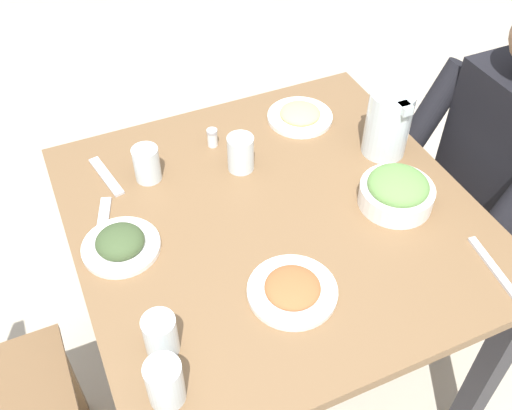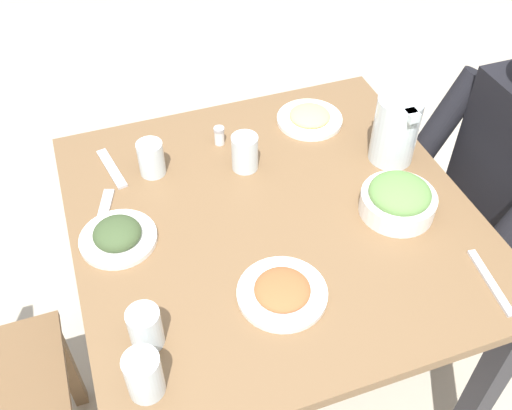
{
  "view_description": "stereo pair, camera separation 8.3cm",
  "coord_description": "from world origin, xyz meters",
  "px_view_note": "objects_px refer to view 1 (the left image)",
  "views": [
    {
      "loc": [
        -0.91,
        0.46,
        1.81
      ],
      "look_at": [
        0.05,
        0.03,
        0.75
      ],
      "focal_mm": 41.05,
      "sensor_mm": 36.0,
      "label": 1
    },
    {
      "loc": [
        -0.94,
        0.38,
        1.81
      ],
      "look_at": [
        0.05,
        0.03,
        0.75
      ],
      "focal_mm": 41.05,
      "sensor_mm": 36.0,
      "label": 2
    }
  ],
  "objects_px": {
    "dining_table": "(274,244)",
    "salad_bowl": "(397,191)",
    "water_pitcher": "(388,123)",
    "plate_fries": "(300,115)",
    "water_glass_far_left": "(147,164)",
    "plate_rice_curry": "(292,289)",
    "plate_dolmas": "(120,244)",
    "salt_shaker": "(212,137)",
    "water_glass_far_right": "(165,382)",
    "water_glass_near_left": "(161,335)",
    "diner_near": "(474,175)",
    "water_glass_center": "(241,153)"
  },
  "relations": [
    {
      "from": "dining_table",
      "to": "salad_bowl",
      "type": "xyz_separation_m",
      "value": [
        -0.09,
        -0.29,
        0.16
      ]
    },
    {
      "from": "water_pitcher",
      "to": "plate_fries",
      "type": "xyz_separation_m",
      "value": [
        0.22,
        0.15,
        -0.08
      ]
    },
    {
      "from": "salad_bowl",
      "to": "water_glass_far_left",
      "type": "relative_size",
      "value": 1.92
    },
    {
      "from": "water_glass_far_left",
      "to": "plate_rice_curry",
      "type": "bearing_deg",
      "value": -160.0
    },
    {
      "from": "plate_dolmas",
      "to": "salt_shaker",
      "type": "distance_m",
      "value": 0.43
    },
    {
      "from": "plate_fries",
      "to": "water_glass_far_left",
      "type": "bearing_deg",
      "value": 97.97
    },
    {
      "from": "water_glass_far_right",
      "to": "water_glass_near_left",
      "type": "distance_m",
      "value": 0.11
    },
    {
      "from": "water_glass_far_left",
      "to": "salt_shaker",
      "type": "xyz_separation_m",
      "value": [
        0.06,
        -0.2,
        -0.02
      ]
    },
    {
      "from": "salad_bowl",
      "to": "water_glass_far_left",
      "type": "bearing_deg",
      "value": 57.48
    },
    {
      "from": "plate_rice_curry",
      "to": "salad_bowl",
      "type": "bearing_deg",
      "value": -67.94
    },
    {
      "from": "dining_table",
      "to": "diner_near",
      "type": "relative_size",
      "value": 0.84
    },
    {
      "from": "plate_fries",
      "to": "water_glass_center",
      "type": "bearing_deg",
      "value": 117.9
    },
    {
      "from": "plate_rice_curry",
      "to": "salt_shaker",
      "type": "bearing_deg",
      "value": -2.52
    },
    {
      "from": "plate_rice_curry",
      "to": "plate_dolmas",
      "type": "distance_m",
      "value": 0.42
    },
    {
      "from": "water_glass_near_left",
      "to": "plate_dolmas",
      "type": "bearing_deg",
      "value": 1.74
    },
    {
      "from": "water_pitcher",
      "to": "salt_shaker",
      "type": "relative_size",
      "value": 3.52
    },
    {
      "from": "salad_bowl",
      "to": "plate_dolmas",
      "type": "relative_size",
      "value": 1.01
    },
    {
      "from": "water_pitcher",
      "to": "water_glass_far_right",
      "type": "height_order",
      "value": "water_pitcher"
    },
    {
      "from": "water_pitcher",
      "to": "water_glass_far_right",
      "type": "bearing_deg",
      "value": 120.56
    },
    {
      "from": "dining_table",
      "to": "water_glass_far_left",
      "type": "relative_size",
      "value": 10.12
    },
    {
      "from": "diner_near",
      "to": "water_glass_center",
      "type": "relative_size",
      "value": 11.49
    },
    {
      "from": "water_glass_far_right",
      "to": "water_glass_far_left",
      "type": "xyz_separation_m",
      "value": [
        0.61,
        -0.15,
        -0.0
      ]
    },
    {
      "from": "plate_rice_curry",
      "to": "water_glass_far_right",
      "type": "height_order",
      "value": "water_glass_far_right"
    },
    {
      "from": "plate_dolmas",
      "to": "water_glass_far_right",
      "type": "xyz_separation_m",
      "value": [
        -0.4,
        0.01,
        0.03
      ]
    },
    {
      "from": "water_pitcher",
      "to": "plate_dolmas",
      "type": "distance_m",
      "value": 0.77
    },
    {
      "from": "salt_shaker",
      "to": "plate_dolmas",
      "type": "bearing_deg",
      "value": 129.14
    },
    {
      "from": "water_glass_far_right",
      "to": "water_glass_center",
      "type": "xyz_separation_m",
      "value": [
        0.55,
        -0.38,
        -0.0
      ]
    },
    {
      "from": "dining_table",
      "to": "plate_dolmas",
      "type": "bearing_deg",
      "value": 83.59
    },
    {
      "from": "water_glass_center",
      "to": "salad_bowl",
      "type": "bearing_deg",
      "value": -133.12
    },
    {
      "from": "diner_near",
      "to": "salad_bowl",
      "type": "relative_size",
      "value": 6.25
    },
    {
      "from": "salad_bowl",
      "to": "plate_rice_curry",
      "type": "height_order",
      "value": "salad_bowl"
    },
    {
      "from": "salad_bowl",
      "to": "water_glass_center",
      "type": "xyz_separation_m",
      "value": [
        0.28,
        0.3,
        0.01
      ]
    },
    {
      "from": "salad_bowl",
      "to": "salt_shaker",
      "type": "relative_size",
      "value": 3.45
    },
    {
      "from": "plate_rice_curry",
      "to": "plate_dolmas",
      "type": "height_order",
      "value": "plate_dolmas"
    },
    {
      "from": "diner_near",
      "to": "salad_bowl",
      "type": "height_order",
      "value": "diner_near"
    },
    {
      "from": "salad_bowl",
      "to": "plate_rice_curry",
      "type": "relative_size",
      "value": 0.93
    },
    {
      "from": "water_glass_near_left",
      "to": "salt_shaker",
      "type": "height_order",
      "value": "water_glass_near_left"
    },
    {
      "from": "plate_fries",
      "to": "water_glass_near_left",
      "type": "relative_size",
      "value": 1.97
    },
    {
      "from": "plate_dolmas",
      "to": "salad_bowl",
      "type": "bearing_deg",
      "value": -101.09
    },
    {
      "from": "water_pitcher",
      "to": "plate_fries",
      "type": "height_order",
      "value": "water_pitcher"
    },
    {
      "from": "salt_shaker",
      "to": "plate_rice_curry",
      "type": "bearing_deg",
      "value": 177.48
    },
    {
      "from": "water_glass_far_right",
      "to": "salad_bowl",
      "type": "bearing_deg",
      "value": -68.82
    },
    {
      "from": "water_pitcher",
      "to": "water_glass_near_left",
      "type": "height_order",
      "value": "water_pitcher"
    },
    {
      "from": "diner_near",
      "to": "water_glass_near_left",
      "type": "relative_size",
      "value": 11.95
    },
    {
      "from": "plate_rice_curry",
      "to": "water_glass_far_right",
      "type": "distance_m",
      "value": 0.35
    },
    {
      "from": "plate_fries",
      "to": "dining_table",
      "type": "bearing_deg",
      "value": 144.03
    },
    {
      "from": "diner_near",
      "to": "salt_shaker",
      "type": "distance_m",
      "value": 0.79
    },
    {
      "from": "water_glass_center",
      "to": "salt_shaker",
      "type": "distance_m",
      "value": 0.13
    },
    {
      "from": "plate_fries",
      "to": "plate_dolmas",
      "type": "xyz_separation_m",
      "value": [
        -0.28,
        0.61,
        0.0
      ]
    },
    {
      "from": "dining_table",
      "to": "water_glass_center",
      "type": "height_order",
      "value": "water_glass_center"
    }
  ]
}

